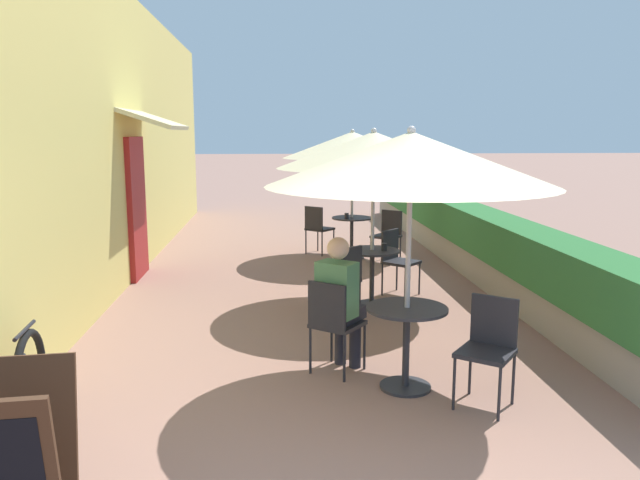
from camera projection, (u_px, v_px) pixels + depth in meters
cafe_facade_wall at (131, 137)px, 9.69m from camera, size 0.98×14.07×4.20m
planter_hedge at (460, 231)px, 10.39m from camera, size 0.60×13.07×1.01m
patio_table_near at (406, 333)px, 5.27m from camera, size 0.69×0.69×0.72m
patio_umbrella_near at (411, 159)px, 5.02m from camera, size 2.38×2.38×2.22m
cafe_chair_near_left at (489, 342)px, 4.96m from camera, size 0.56×0.56×0.87m
cafe_chair_near_right at (333, 319)px, 5.58m from camera, size 0.56×0.56×0.87m
seated_patron_near_right at (340, 298)px, 5.64m from camera, size 0.50×0.51×1.25m
patio_table_mid at (372, 268)px, 7.81m from camera, size 0.69×0.69×0.72m
patio_umbrella_mid at (374, 150)px, 7.56m from camera, size 2.38×2.38×2.22m
cafe_chair_mid_left at (397, 257)px, 8.37m from camera, size 0.57×0.57×0.87m
cafe_chair_mid_right at (344, 276)px, 7.24m from camera, size 0.57×0.57×0.87m
coffee_cup_mid at (384, 247)px, 7.73m from camera, size 0.07×0.07×0.09m
patio_table_far at (352, 230)px, 10.79m from camera, size 0.69×0.69×0.72m
patio_umbrella_far at (352, 145)px, 10.53m from camera, size 2.38×2.38×2.22m
cafe_chair_far_left at (388, 232)px, 10.44m from camera, size 0.56×0.56×0.87m
cafe_chair_far_right at (317, 226)px, 11.12m from camera, size 0.56×0.56×0.87m
coffee_cup_far at (347, 216)px, 10.61m from camera, size 0.07×0.07×0.09m
bicycle_leaning at (5, 402)px, 4.24m from camera, size 0.19×1.78×0.78m
menu_board at (3, 467)px, 3.18m from camera, size 0.71×0.69×0.97m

